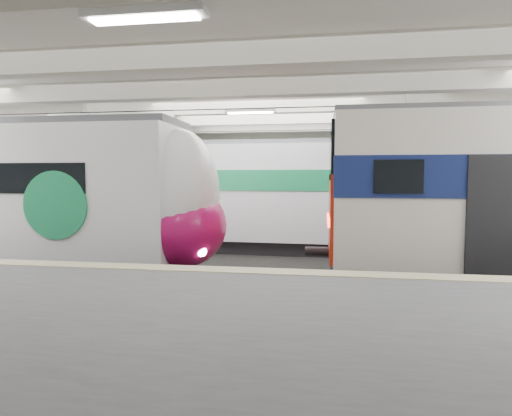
# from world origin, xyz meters

# --- Properties ---
(station_hall) EXTENTS (36.00, 24.00, 5.75)m
(station_hall) POSITION_xyz_m (0.00, -1.74, 3.24)
(station_hall) COLOR black
(station_hall) RESTS_ON ground
(modern_emu) EXTENTS (13.84, 2.86, 4.46)m
(modern_emu) POSITION_xyz_m (-6.69, -0.00, 2.19)
(modern_emu) COLOR white
(modern_emu) RESTS_ON ground
(far_train) EXTENTS (13.39, 3.09, 4.28)m
(far_train) POSITION_xyz_m (-3.25, 5.50, 2.21)
(far_train) COLOR white
(far_train) RESTS_ON ground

